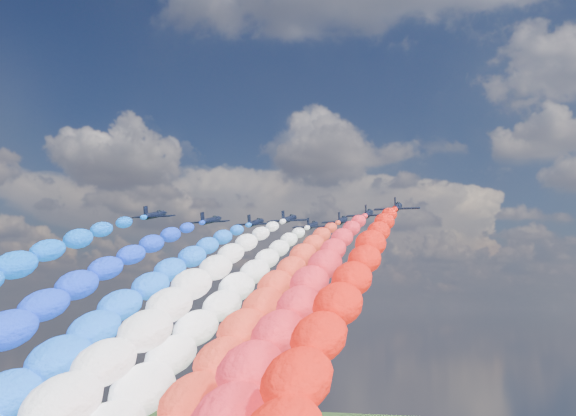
% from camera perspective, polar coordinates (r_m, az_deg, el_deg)
% --- Properties ---
extents(jet_0, '(8.94, 12.17, 5.14)m').
position_cam_1_polar(jet_0, '(143.27, -11.32, -0.59)').
color(jet_0, black).
extents(jet_1, '(9.45, 12.53, 5.14)m').
position_cam_1_polar(jet_1, '(150.08, -6.63, -1.06)').
color(jet_1, black).
extents(trail_1, '(6.87, 106.75, 44.97)m').
position_cam_1_polar(trail_1, '(100.31, -18.88, -8.50)').
color(trail_1, '#1336DB').
extents(jet_2, '(9.06, 12.26, 5.14)m').
position_cam_1_polar(jet_2, '(153.23, -2.80, -1.26)').
color(jet_2, black).
extents(trail_2, '(6.87, 106.75, 44.97)m').
position_cam_1_polar(trail_2, '(101.50, -12.83, -8.74)').
color(trail_2, blue).
extents(jet_3, '(9.11, 12.29, 5.14)m').
position_cam_1_polar(jet_3, '(146.89, 0.07, -0.96)').
color(jet_3, black).
extents(trail_3, '(6.87, 106.75, 44.97)m').
position_cam_1_polar(trail_3, '(93.96, -9.05, -8.87)').
color(trail_3, white).
extents(jet_4, '(9.06, 12.26, 5.14)m').
position_cam_1_polar(jet_4, '(158.23, 2.07, -1.50)').
color(jet_4, black).
extents(trail_4, '(6.87, 106.75, 44.97)m').
position_cam_1_polar(trail_4, '(104.54, -5.04, -8.91)').
color(trail_4, white).
extents(jet_5, '(9.22, 12.38, 5.14)m').
position_cam_1_polar(jet_5, '(149.65, 4.66, -1.07)').
color(jet_5, black).
extents(trail_5, '(6.87, 106.75, 44.97)m').
position_cam_1_polar(trail_5, '(95.14, -1.61, -8.97)').
color(trail_5, '#F43B28').
extents(jet_6, '(9.25, 12.39, 5.14)m').
position_cam_1_polar(jet_6, '(139.72, 6.88, -0.50)').
color(jet_6, black).
extents(trail_6, '(6.87, 106.75, 44.97)m').
position_cam_1_polar(trail_6, '(84.59, 1.34, -9.02)').
color(trail_6, red).
extents(jet_7, '(9.00, 12.22, 5.14)m').
position_cam_1_polar(jet_7, '(131.37, 9.33, 0.07)').
color(jet_7, black).
extents(trail_7, '(6.87, 106.75, 44.97)m').
position_cam_1_polar(trail_7, '(75.66, 5.00, -9.04)').
color(trail_7, red).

